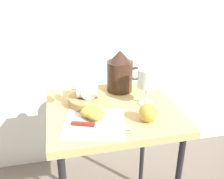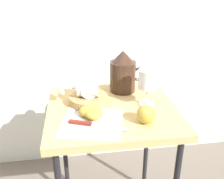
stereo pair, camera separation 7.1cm
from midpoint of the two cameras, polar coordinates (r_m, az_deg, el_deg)
name	(u,v)px [view 2 (the right image)]	position (r m, az deg, el deg)	size (l,w,h in m)	color
table	(112,122)	(1.07, 1.91, -7.30)	(0.52, 0.48, 0.67)	tan
linen_napkin	(92,123)	(0.93, -2.41, -7.47)	(0.22, 0.21, 0.00)	silver
basket_tray	(89,100)	(1.06, -3.34, -2.34)	(0.16, 0.16, 0.04)	#AD8451
pitcher	(123,75)	(1.16, 4.22, 3.24)	(0.17, 0.12, 0.19)	#382319
wine_glass_upright	(148,81)	(1.03, 10.02, 1.85)	(0.08, 0.08, 0.15)	silver
wine_glass_tipped_near	(88,87)	(1.06, -3.60, 0.64)	(0.08, 0.16, 0.07)	silver
wine_glass_tipped_far	(87,88)	(1.04, -3.70, 0.27)	(0.16, 0.09, 0.07)	silver
apple_half_left	(88,111)	(0.97, -3.33, -4.85)	(0.07, 0.07, 0.04)	#B29938
apple_half_right	(94,114)	(0.95, -1.94, -5.51)	(0.07, 0.07, 0.04)	#B29938
apple_whole	(146,114)	(0.93, 9.80, -5.51)	(0.07, 0.07, 0.07)	#B29938
knife	(89,124)	(0.91, -2.93, -7.81)	(0.21, 0.09, 0.01)	silver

